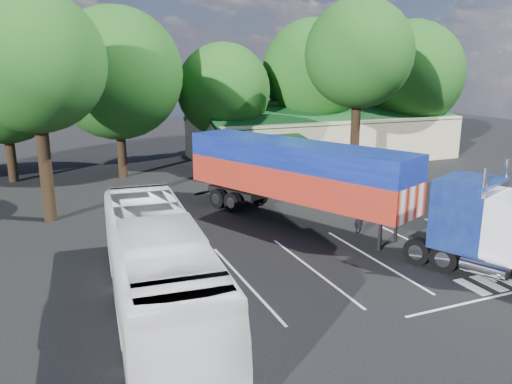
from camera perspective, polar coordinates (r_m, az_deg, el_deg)
name	(u,v)px	position (r m, az deg, el deg)	size (l,w,h in m)	color
ground	(260,229)	(27.25, 0.41, -4.27)	(120.00, 120.00, 0.00)	black
event_hall	(320,135)	(48.35, 7.31, 6.51)	(24.20, 14.12, 5.55)	beige
tree_row_b	(3,87)	(41.74, -26.98, 10.67)	(8.40, 8.40, 11.35)	black
tree_row_c	(117,74)	(40.32, -15.65, 12.89)	(10.00, 10.00, 13.05)	black
tree_row_d	(224,90)	(43.67, -3.72, 11.53)	(8.00, 8.00, 10.60)	black
tree_row_e	(314,72)	(47.73, 6.63, 13.51)	(9.60, 9.60, 12.90)	black
tree_row_f	(410,74)	(52.34, 17.15, 12.72)	(10.40, 10.40, 13.00)	black
tree_near_left	(34,62)	(29.81, -24.01, 13.37)	(7.60, 7.60, 12.65)	black
tree_near_right	(359,54)	(38.82, 11.69, 15.18)	(8.00, 8.00, 13.50)	black
semi_truck	(339,183)	(26.32, 9.43, 0.98)	(11.82, 21.94, 4.78)	black
woman	(359,217)	(26.72, 11.69, -2.86)	(0.68, 0.45, 1.86)	black
bicycle	(308,191)	(33.52, 5.94, 0.08)	(0.65, 1.86, 0.97)	black
tour_bus	(157,266)	(18.20, -11.27, -8.27)	(2.99, 12.78, 3.56)	white
silver_sedan	(267,173)	(38.31, 1.22, 2.15)	(1.29, 3.70, 1.22)	#B4B6BC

